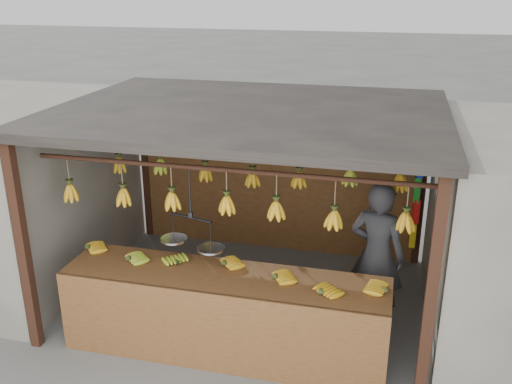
# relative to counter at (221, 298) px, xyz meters

# --- Properties ---
(ground) EXTENTS (80.00, 80.00, 0.00)m
(ground) POSITION_rel_counter_xyz_m (-0.01, 1.22, -0.70)
(ground) COLOR #5B5B57
(stall) EXTENTS (4.30, 3.30, 2.40)m
(stall) POSITION_rel_counter_xyz_m (-0.01, 1.55, 1.27)
(stall) COLOR black
(stall) RESTS_ON ground
(counter) EXTENTS (3.51, 0.77, 0.96)m
(counter) POSITION_rel_counter_xyz_m (0.00, 0.00, 0.00)
(counter) COLOR brown
(counter) RESTS_ON ground
(hanging_bananas) EXTENTS (3.61, 2.24, 0.38)m
(hanging_bananas) POSITION_rel_counter_xyz_m (-0.01, 1.23, 0.92)
(hanging_bananas) COLOR #BB8414
(hanging_bananas) RESTS_ON ground
(balance_scale) EXTENTS (0.72, 0.40, 0.85)m
(balance_scale) POSITION_rel_counter_xyz_m (-0.37, 0.22, 0.51)
(balance_scale) COLOR black
(balance_scale) RESTS_ON ground
(vendor) EXTENTS (0.73, 0.59, 1.73)m
(vendor) POSITION_rel_counter_xyz_m (1.49, 1.02, 0.16)
(vendor) COLOR #262628
(vendor) RESTS_ON ground
(bag_bundles) EXTENTS (0.08, 0.26, 1.33)m
(bag_bundles) POSITION_rel_counter_xyz_m (1.93, 2.57, 0.30)
(bag_bundles) COLOR #1426BF
(bag_bundles) RESTS_ON ground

